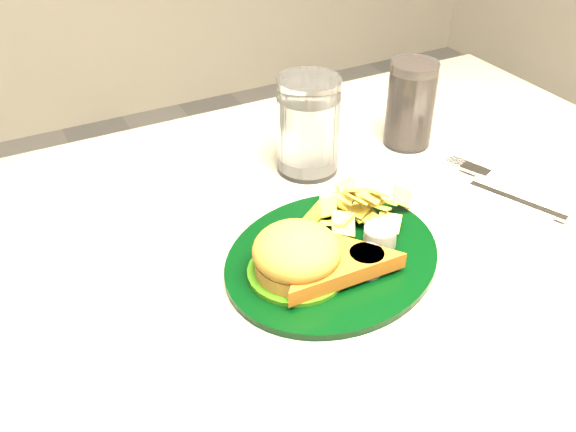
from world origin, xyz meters
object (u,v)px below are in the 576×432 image
dinner_plate (334,239)px  water_glass (308,126)px  cola_glass (411,104)px  fork_napkin (511,197)px

dinner_plate → water_glass: water_glass is taller
water_glass → cola_glass: 0.17m
dinner_plate → fork_napkin: 0.27m
dinner_plate → cola_glass: cola_glass is taller
dinner_plate → cola_glass: (0.24, 0.19, 0.03)m
cola_glass → fork_napkin: (0.03, -0.19, -0.06)m
water_glass → cola_glass: water_glass is taller
dinner_plate → fork_napkin: size_ratio=1.59×
dinner_plate → cola_glass: bearing=13.9°
water_glass → cola_glass: (0.17, -0.00, -0.00)m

